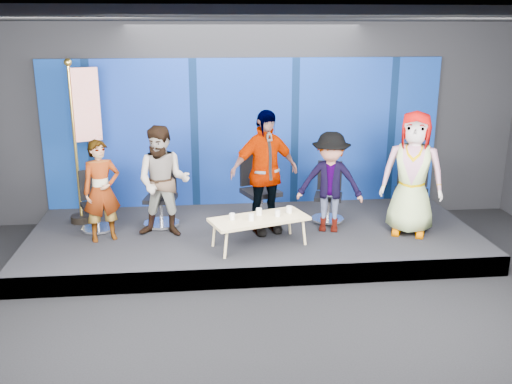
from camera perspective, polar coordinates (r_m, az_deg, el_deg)
ground at (r=6.99m, az=1.85°, el=-13.10°), size 10.00×10.00×0.00m
room_walls at (r=6.17m, az=2.06°, el=6.96°), size 10.02×8.02×3.51m
riser at (r=9.18m, az=-0.27°, el=-4.64°), size 7.00×3.00×0.30m
backdrop at (r=10.18m, az=-1.11°, el=5.94°), size 7.00×0.08×2.60m
chair_a at (r=9.38m, az=-15.68°, el=-1.82°), size 0.69×0.69×0.95m
panelist_a at (r=8.78m, az=-15.18°, el=0.11°), size 0.65×0.54×1.54m
chair_b at (r=9.37m, az=-9.43°, el=-1.21°), size 0.69×0.69×1.06m
panelist_b at (r=8.74m, az=-9.25°, el=1.01°), size 0.93×0.78×1.71m
chair_c at (r=9.39m, az=0.32°, el=-0.65°), size 0.86×0.86×1.19m
panelist_c at (r=8.75m, az=0.83°, el=1.98°), size 1.22×0.82×1.93m
chair_d at (r=9.54m, az=7.24°, el=-0.96°), size 0.68×0.68×0.98m
panelist_d at (r=8.92m, az=7.42°, el=0.97°), size 1.15×0.85×1.58m
chair_e at (r=9.66m, az=15.19°, el=-0.77°), size 0.88×0.88×1.19m
panelist_e at (r=9.01m, az=15.38°, el=1.78°), size 1.10×0.93×1.92m
coffee_table at (r=8.33m, az=0.32°, el=-2.81°), size 1.53×1.02×0.44m
mug_a at (r=8.23m, az=-2.40°, el=-2.48°), size 0.08×0.08×0.09m
mug_b at (r=8.19m, az=-0.47°, el=-2.54°), size 0.08×0.08×0.10m
mug_c at (r=8.42m, az=0.30°, el=-1.98°), size 0.09×0.09×0.10m
mug_d at (r=8.37m, az=2.17°, el=-2.16°), size 0.08×0.08×0.09m
mug_e at (r=8.54m, az=3.34°, el=-1.75°), size 0.08×0.08×0.10m
flag_stand at (r=9.57m, az=-16.89°, el=5.20°), size 0.59×0.35×2.65m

